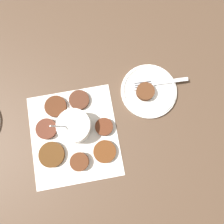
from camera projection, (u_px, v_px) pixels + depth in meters
The scene contains 13 objects.
ground_plane at pixel (85, 141), 0.69m from camera, with size 4.00×4.00×0.00m, color #4C3828.
napkin at pixel (74, 135), 0.69m from camera, with size 0.33×0.31×0.00m.
sauce_bowl at pixel (75, 126), 0.67m from camera, with size 0.11×0.10×0.12m.
fritter_0 at pixel (105, 152), 0.67m from camera, with size 0.07×0.07×0.01m.
fritter_1 at pixel (52, 155), 0.67m from camera, with size 0.08×0.08×0.01m.
fritter_2 at pixel (47, 129), 0.68m from camera, with size 0.07×0.07×0.02m.
fritter_3 at pixel (56, 106), 0.70m from camera, with size 0.07×0.07×0.01m.
fritter_4 at pixel (79, 100), 0.70m from camera, with size 0.07×0.07×0.01m.
fritter_5 at pixel (104, 127), 0.68m from camera, with size 0.06×0.06×0.02m.
fritter_6 at pixel (80, 162), 0.66m from camera, with size 0.06×0.06×0.02m.
serving_plate at pixel (149, 91), 0.71m from camera, with size 0.18×0.18×0.02m.
fritter_on_plate at pixel (145, 92), 0.69m from camera, with size 0.06×0.06×0.02m.
fork at pixel (154, 83), 0.70m from camera, with size 0.05×0.18×0.00m.
Camera 1 is at (-0.07, -0.07, 0.69)m, focal length 35.00 mm.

